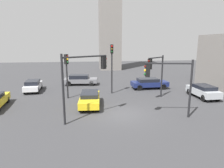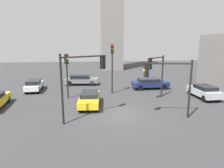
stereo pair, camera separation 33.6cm
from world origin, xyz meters
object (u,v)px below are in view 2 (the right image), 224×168
(car_2, at_px, (150,83))
(car_4, at_px, (81,79))
(traffic_light_3, at_px, (67,68))
(traffic_light_4, at_px, (167,77))
(traffic_light_0, at_px, (156,69))
(traffic_light_2, at_px, (112,60))
(car_0, at_px, (204,91))
(car_1, at_px, (89,98))
(traffic_light_1, at_px, (84,72))
(car_5, at_px, (34,85))

(car_2, height_order, car_4, car_4)
(traffic_light_3, bearing_deg, car_4, 118.66)
(traffic_light_4, distance_m, car_4, 15.22)
(traffic_light_0, xyz_separation_m, traffic_light_2, (-4.11, 3.05, 0.65))
(traffic_light_3, distance_m, car_0, 14.72)
(car_2, bearing_deg, car_0, -49.15)
(car_1, bearing_deg, traffic_light_2, 152.72)
(traffic_light_4, distance_m, car_0, 8.20)
(traffic_light_0, bearing_deg, traffic_light_3, -49.93)
(car_0, bearing_deg, traffic_light_0, 87.40)
(traffic_light_1, distance_m, car_0, 13.56)
(traffic_light_1, height_order, car_2, traffic_light_1)
(traffic_light_0, height_order, car_2, traffic_light_0)
(traffic_light_1, relative_size, traffic_light_3, 1.10)
(traffic_light_1, bearing_deg, traffic_light_0, 0.04)
(car_5, bearing_deg, traffic_light_1, -151.25)
(car_1, bearing_deg, traffic_light_3, -138.25)
(traffic_light_2, height_order, car_2, traffic_light_2)
(car_2, relative_size, car_5, 1.12)
(car_2, bearing_deg, traffic_light_4, -101.41)
(car_0, distance_m, car_2, 6.60)
(traffic_light_3, relative_size, car_0, 1.15)
(traffic_light_2, distance_m, car_0, 10.48)
(car_0, xyz_separation_m, car_2, (-4.41, 4.90, -0.02))
(car_0, distance_m, car_5, 19.63)
(car_0, xyz_separation_m, car_1, (-12.15, -1.17, -0.05))
(traffic_light_2, xyz_separation_m, car_2, (5.07, 1.72, -3.16))
(traffic_light_0, xyz_separation_m, traffic_light_4, (-0.80, -4.93, 0.02))
(traffic_light_3, bearing_deg, traffic_light_1, -34.41)
(traffic_light_4, height_order, car_1, traffic_light_4)
(traffic_light_1, relative_size, car_2, 1.10)
(traffic_light_2, height_order, car_1, traffic_light_2)
(traffic_light_0, xyz_separation_m, car_5, (-13.48, 5.35, -2.51))
(traffic_light_0, distance_m, car_4, 11.72)
(traffic_light_4, bearing_deg, car_5, -28.88)
(traffic_light_1, height_order, traffic_light_3, traffic_light_1)
(traffic_light_4, height_order, car_0, traffic_light_4)
(car_0, bearing_deg, traffic_light_4, 126.65)
(car_2, bearing_deg, car_5, 176.55)
(car_1, height_order, car_2, car_2)
(traffic_light_1, xyz_separation_m, traffic_light_3, (-1.86, 6.06, -0.38))
(car_5, bearing_deg, traffic_light_3, -133.95)
(traffic_light_1, distance_m, traffic_light_4, 6.40)
(car_1, distance_m, car_4, 9.68)
(traffic_light_1, xyz_separation_m, traffic_light_2, (3.06, 7.47, 0.24))
(traffic_light_0, xyz_separation_m, car_2, (0.96, 4.77, -2.50))
(traffic_light_0, distance_m, traffic_light_3, 9.18)
(traffic_light_2, bearing_deg, car_0, 74.44)
(traffic_light_0, height_order, traffic_light_2, traffic_light_2)
(car_1, height_order, car_5, car_5)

